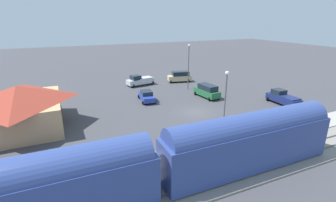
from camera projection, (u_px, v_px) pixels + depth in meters
The scene contains 12 objects.
ground_plane at pixel (196, 112), 35.65m from camera, with size 200.00×200.00×0.00m, color #424247.
railway_track at pixel (271, 160), 23.50m from camera, with size 4.80×70.00×0.30m.
platform at pixel (243, 141), 26.95m from camera, with size 3.20×46.00×0.30m.
station_building at pixel (20, 107), 29.72m from camera, with size 11.77×9.72×5.27m.
pedestrian_on_platform at pixel (280, 121), 29.45m from camera, with size 0.36×0.36×1.71m.
pickup_navy at pixel (283, 98), 38.64m from camera, with size 5.42×2.54×2.14m.
pickup_silver at pixel (140, 80), 49.43m from camera, with size 2.89×5.66×2.14m.
suv_tan at pixel (180, 76), 52.14m from camera, with size 2.96×5.20×2.22m.
sedan_blue at pixel (147, 96), 40.10m from camera, with size 4.68×2.65×1.74m.
suv_green at pixel (207, 91), 41.95m from camera, with size 5.08×2.79×2.22m.
light_pole_near_platform at pixel (226, 95), 27.70m from camera, with size 0.44×0.44×7.36m.
light_pole_lot_center at pixel (189, 62), 45.44m from camera, with size 0.44×0.44×8.33m.
Camera 1 is at (-28.76, 17.28, 12.79)m, focal length 26.72 mm.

